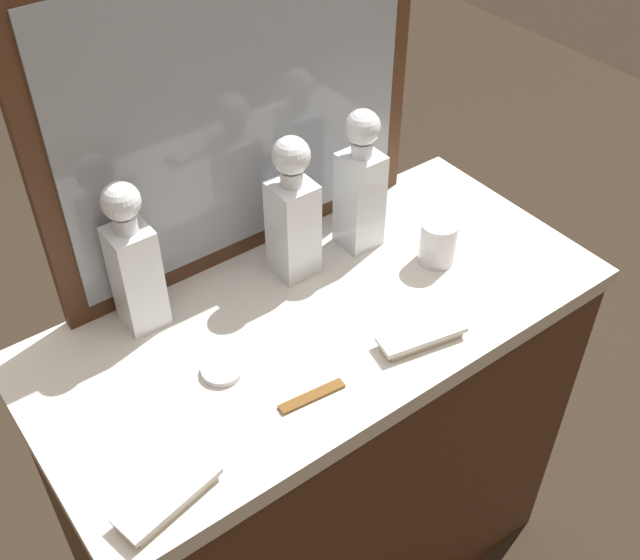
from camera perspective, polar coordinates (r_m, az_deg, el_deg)
name	(u,v)px	position (r m, az deg, el deg)	size (l,w,h in m)	color
dresser	(320,458)	(1.79, 0.00, -12.98)	(1.10, 0.52, 0.91)	#472816
dresser_mirror	(239,111)	(1.42, -6.01, 12.33)	(0.78, 0.03, 0.63)	#472816
crystal_decanter_rear	(135,270)	(1.38, -13.51, 0.74)	(0.07, 0.07, 0.30)	white
crystal_decanter_far_left	(293,221)	(1.46, -2.02, 4.41)	(0.08, 0.08, 0.30)	white
crystal_decanter_front	(360,193)	(1.53, 2.97, 6.45)	(0.08, 0.08, 0.30)	white
crystal_tumbler_front	(438,244)	(1.55, 8.69, 2.68)	(0.07, 0.07, 0.09)	white
silver_brush_center	(168,497)	(1.19, -11.15, -15.48)	(0.18, 0.09, 0.02)	#B7A88C
silver_brush_far_left	(421,337)	(1.39, 7.49, -4.17)	(0.17, 0.08, 0.02)	#B7A88C
porcelain_dish	(222,370)	(1.34, -7.23, -6.59)	(0.07, 0.07, 0.01)	silver
tortoiseshell_comb	(312,396)	(1.30, -0.60, -8.58)	(0.12, 0.03, 0.01)	brown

